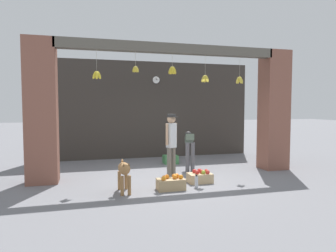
% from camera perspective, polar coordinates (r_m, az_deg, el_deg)
% --- Properties ---
extents(ground_plane, '(60.00, 60.00, 0.00)m').
position_cam_1_polar(ground_plane, '(7.70, 0.92, -9.76)').
color(ground_plane, slate).
extents(shop_back_wall, '(7.50, 0.12, 3.36)m').
position_cam_1_polar(shop_back_wall, '(10.57, -3.83, 3.09)').
color(shop_back_wall, '#38332D').
rests_on(shop_back_wall, ground_plane).
extents(shop_pillar_left, '(0.70, 0.60, 3.36)m').
position_cam_1_polar(shop_pillar_left, '(7.56, -22.97, 2.58)').
color(shop_pillar_left, brown).
rests_on(shop_pillar_left, ground_plane).
extents(shop_pillar_right, '(0.70, 0.60, 3.36)m').
position_cam_1_polar(shop_pillar_right, '(9.11, 19.50, 2.80)').
color(shop_pillar_right, brown).
rests_on(shop_pillar_right, ground_plane).
extents(storefront_awning, '(5.60, 0.31, 0.96)m').
position_cam_1_polar(storefront_awning, '(7.73, 0.74, 14.18)').
color(storefront_awning, '#5B564C').
extents(dog, '(0.25, 0.87, 0.68)m').
position_cam_1_polar(dog, '(6.34, -8.32, -8.42)').
color(dog, '#9E7042').
rests_on(dog, ground_plane).
extents(shopkeeper, '(0.32, 0.30, 1.61)m').
position_cam_1_polar(shopkeeper, '(7.33, 0.64, -2.94)').
color(shopkeeper, '#6B665B').
rests_on(shopkeeper, ground_plane).
extents(worker_stooping, '(0.39, 0.82, 1.08)m').
position_cam_1_polar(worker_stooping, '(8.31, 4.10, -3.72)').
color(worker_stooping, '#56565B').
rests_on(worker_stooping, ground_plane).
extents(fruit_crate_oranges, '(0.59, 0.34, 0.33)m').
position_cam_1_polar(fruit_crate_oranges, '(6.58, 0.58, -10.83)').
color(fruit_crate_oranges, tan).
rests_on(fruit_crate_oranges, ground_plane).
extents(fruit_crate_apples, '(0.56, 0.37, 0.31)m').
position_cam_1_polar(fruit_crate_apples, '(7.21, 6.10, -9.64)').
color(fruit_crate_apples, tan).
rests_on(fruit_crate_apples, ground_plane).
extents(produce_box_green, '(0.44, 0.38, 0.26)m').
position_cam_1_polar(produce_box_green, '(9.49, 0.48, -6.39)').
color(produce_box_green, '#42844C').
rests_on(produce_box_green, ground_plane).
extents(water_bottle, '(0.08, 0.08, 0.28)m').
position_cam_1_polar(water_bottle, '(6.78, 5.43, -10.50)').
color(water_bottle, silver).
rests_on(water_bottle, ground_plane).
extents(wall_clock, '(0.26, 0.03, 0.26)m').
position_cam_1_polar(wall_clock, '(10.59, -2.28, 8.77)').
color(wall_clock, black).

